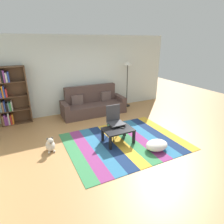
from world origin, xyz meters
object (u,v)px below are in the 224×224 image
Objects in this scene: bookshelf at (9,97)px; folding_chair at (115,119)px; dog at (50,145)px; tv_remote at (122,128)px; pouf at (157,145)px; standing_lamp at (128,69)px; coffee_table at (118,131)px; couch at (93,105)px.

bookshelf reaches higher than folding_chair.
tv_remote reaches higher than dog.
tv_remote is (2.54, -2.55, -0.48)m from bookshelf.
bookshelf is 4.58m from pouf.
pouf is at bearing -108.15° from standing_lamp.
coffee_table is at bearing -48.36° from folding_chair.
folding_chair is at bearing 78.64° from coffee_table.
coffee_table is 0.13m from tv_remote.
couch is 5.69× the size of dog.
dog is at bearing -70.08° from bookshelf.
bookshelf is 1.01× the size of standing_lamp.
couch is 1.27× the size of standing_lamp.
folding_chair is at bearing -93.67° from couch.
pouf is (0.48, -3.00, -0.21)m from couch.
couch is 4.03× the size of pouf.
couch is 2.70m from bookshelf.
dog reaches higher than coffee_table.
couch reaches higher than folding_chair.
couch is at bearing 139.32° from folding_chair.
standing_lamp is 11.91× the size of tv_remote.
couch is 2.51× the size of folding_chair.
standing_lamp reaches higher than folding_chair.
couch is at bearing 99.09° from pouf.
bookshelf is 3.56m from coffee_table.
tv_remote is 0.17× the size of folding_chair.
tv_remote is at bearing -12.10° from dog.
pouf is at bearing -46.60° from bookshelf.
pouf is 3.64m from standing_lamp.
coffee_table is 1.02m from pouf.
dog is at bearing 167.56° from coffee_table.
dog is at bearing 130.87° from tv_remote.
bookshelf reaches higher than pouf.
tv_remote is at bearing 127.73° from pouf.
tv_remote is (-0.09, -2.27, 0.06)m from couch.
folding_chair is (-0.12, -1.94, 0.20)m from couch.
standing_lamp is at bearing 31.94° from dog.
bookshelf is 2.43m from dog.
bookshelf reaches higher than tv_remote.
dog is at bearing -128.47° from folding_chair.
dog is at bearing 154.44° from pouf.
tv_remote is (-1.62, -2.48, -1.09)m from standing_lamp.
couch is 2.26m from coffee_table.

